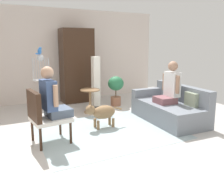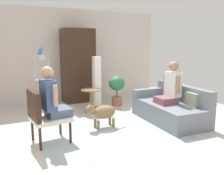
{
  "view_description": "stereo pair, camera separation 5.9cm",
  "coord_description": "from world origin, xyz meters",
  "px_view_note": "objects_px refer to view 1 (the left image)",
  "views": [
    {
      "loc": [
        -2.03,
        -3.9,
        1.66
      ],
      "look_at": [
        -0.08,
        -0.03,
        0.88
      ],
      "focal_mm": 38.01,
      "sensor_mm": 36.0,
      "label": 1
    },
    {
      "loc": [
        -1.98,
        -3.93,
        1.66
      ],
      "look_at": [
        -0.08,
        -0.03,
        0.88
      ],
      "focal_mm": 38.01,
      "sensor_mm": 36.0,
      "label": 2
    }
  ],
  "objects_px": {
    "potted_plant": "(116,87)",
    "armoire_cabinet": "(77,66)",
    "couch": "(170,108)",
    "person_on_couch": "(170,86)",
    "column_lamp": "(96,83)",
    "bird_cage_stand": "(42,84)",
    "dog": "(102,112)",
    "person_on_armchair": "(52,97)",
    "armchair": "(43,114)",
    "parrot": "(40,51)",
    "round_end_table": "(90,98)"
  },
  "relations": [
    {
      "from": "dog",
      "to": "column_lamp",
      "type": "xyz_separation_m",
      "value": [
        0.5,
        1.47,
        0.35
      ]
    },
    {
      "from": "potted_plant",
      "to": "armoire_cabinet",
      "type": "bearing_deg",
      "value": 128.99
    },
    {
      "from": "person_on_armchair",
      "to": "bird_cage_stand",
      "type": "relative_size",
      "value": 0.61
    },
    {
      "from": "armchair",
      "to": "round_end_table",
      "type": "bearing_deg",
      "value": 45.05
    },
    {
      "from": "person_on_couch",
      "to": "armchair",
      "type": "bearing_deg",
      "value": -179.52
    },
    {
      "from": "armchair",
      "to": "bird_cage_stand",
      "type": "relative_size",
      "value": 0.64
    },
    {
      "from": "potted_plant",
      "to": "bird_cage_stand",
      "type": "bearing_deg",
      "value": 177.1
    },
    {
      "from": "armoire_cabinet",
      "to": "person_on_armchair",
      "type": "bearing_deg",
      "value": -116.68
    },
    {
      "from": "armchair",
      "to": "round_end_table",
      "type": "xyz_separation_m",
      "value": [
        1.4,
        1.4,
        -0.16
      ]
    },
    {
      "from": "couch",
      "to": "dog",
      "type": "relative_size",
      "value": 2.2
    },
    {
      "from": "couch",
      "to": "parrot",
      "type": "distance_m",
      "value": 3.26
    },
    {
      "from": "bird_cage_stand",
      "to": "parrot",
      "type": "bearing_deg",
      "value": -180.0
    },
    {
      "from": "dog",
      "to": "person_on_armchair",
      "type": "bearing_deg",
      "value": -165.82
    },
    {
      "from": "round_end_table",
      "to": "bird_cage_stand",
      "type": "height_order",
      "value": "bird_cage_stand"
    },
    {
      "from": "person_on_couch",
      "to": "column_lamp",
      "type": "distance_m",
      "value": 2.01
    },
    {
      "from": "dog",
      "to": "bird_cage_stand",
      "type": "relative_size",
      "value": 0.56
    },
    {
      "from": "round_end_table",
      "to": "dog",
      "type": "xyz_separation_m",
      "value": [
        -0.19,
        -1.12,
        -0.04
      ]
    },
    {
      "from": "couch",
      "to": "dog",
      "type": "height_order",
      "value": "couch"
    },
    {
      "from": "dog",
      "to": "person_on_couch",
      "type": "bearing_deg",
      "value": -9.77
    },
    {
      "from": "potted_plant",
      "to": "person_on_armchair",
      "type": "bearing_deg",
      "value": -141.01
    },
    {
      "from": "couch",
      "to": "dog",
      "type": "bearing_deg",
      "value": 171.29
    },
    {
      "from": "couch",
      "to": "round_end_table",
      "type": "relative_size",
      "value": 3.02
    },
    {
      "from": "dog",
      "to": "potted_plant",
      "type": "distance_m",
      "value": 1.82
    },
    {
      "from": "couch",
      "to": "parrot",
      "type": "height_order",
      "value": "parrot"
    },
    {
      "from": "armchair",
      "to": "person_on_couch",
      "type": "bearing_deg",
      "value": 0.48
    },
    {
      "from": "dog",
      "to": "column_lamp",
      "type": "distance_m",
      "value": 1.59
    },
    {
      "from": "person_on_couch",
      "to": "potted_plant",
      "type": "height_order",
      "value": "person_on_couch"
    },
    {
      "from": "round_end_table",
      "to": "armoire_cabinet",
      "type": "bearing_deg",
      "value": 85.14
    },
    {
      "from": "potted_plant",
      "to": "person_on_couch",
      "type": "bearing_deg",
      "value": -76.08
    },
    {
      "from": "round_end_table",
      "to": "column_lamp",
      "type": "relative_size",
      "value": 0.43
    },
    {
      "from": "armchair",
      "to": "person_on_couch",
      "type": "height_order",
      "value": "person_on_couch"
    },
    {
      "from": "armchair",
      "to": "potted_plant",
      "type": "height_order",
      "value": "armchair"
    },
    {
      "from": "parrot",
      "to": "couch",
      "type": "bearing_deg",
      "value": -36.46
    },
    {
      "from": "person_on_armchair",
      "to": "parrot",
      "type": "xyz_separation_m",
      "value": [
        0.16,
        1.82,
        0.73
      ]
    },
    {
      "from": "round_end_table",
      "to": "person_on_couch",
      "type": "bearing_deg",
      "value": -46.33
    },
    {
      "from": "bird_cage_stand",
      "to": "armoire_cabinet",
      "type": "distance_m",
      "value": 1.49
    },
    {
      "from": "column_lamp",
      "to": "potted_plant",
      "type": "bearing_deg",
      "value": -1.81
    },
    {
      "from": "parrot",
      "to": "round_end_table",
      "type": "bearing_deg",
      "value": -22.24
    },
    {
      "from": "person_on_armchair",
      "to": "potted_plant",
      "type": "relative_size",
      "value": 1.07
    },
    {
      "from": "couch",
      "to": "bird_cage_stand",
      "type": "height_order",
      "value": "bird_cage_stand"
    },
    {
      "from": "couch",
      "to": "person_on_couch",
      "type": "height_order",
      "value": "person_on_couch"
    },
    {
      "from": "couch",
      "to": "person_on_couch",
      "type": "xyz_separation_m",
      "value": [
        -0.04,
        -0.02,
        0.49
      ]
    },
    {
      "from": "couch",
      "to": "dog",
      "type": "xyz_separation_m",
      "value": [
        -1.54,
        0.24,
        0.05
      ]
    },
    {
      "from": "couch",
      "to": "column_lamp",
      "type": "relative_size",
      "value": 1.3
    },
    {
      "from": "bird_cage_stand",
      "to": "armoire_cabinet",
      "type": "xyz_separation_m",
      "value": [
        1.17,
        0.86,
        0.32
      ]
    },
    {
      "from": "round_end_table",
      "to": "dog",
      "type": "height_order",
      "value": "round_end_table"
    },
    {
      "from": "armchair",
      "to": "parrot",
      "type": "bearing_deg",
      "value": 80.03
    },
    {
      "from": "potted_plant",
      "to": "armoire_cabinet",
      "type": "height_order",
      "value": "armoire_cabinet"
    },
    {
      "from": "person_on_armchair",
      "to": "armoire_cabinet",
      "type": "xyz_separation_m",
      "value": [
        1.35,
        2.68,
        0.27
      ]
    },
    {
      "from": "bird_cage_stand",
      "to": "potted_plant",
      "type": "height_order",
      "value": "bird_cage_stand"
    }
  ]
}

